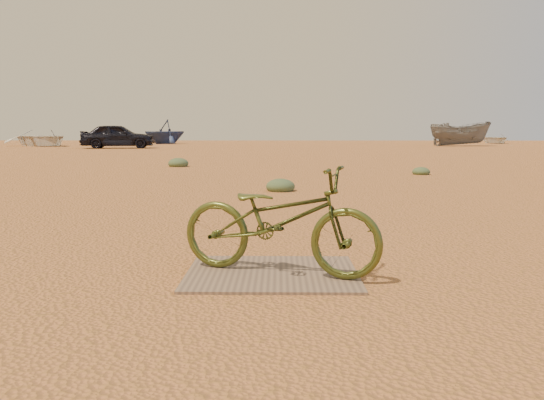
{
  "coord_description": "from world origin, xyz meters",
  "views": [
    {
      "loc": [
        -0.47,
        -4.14,
        1.17
      ],
      "look_at": [
        -0.53,
        0.07,
        0.61
      ],
      "focal_mm": 35.0,
      "sensor_mm": 36.0,
      "label": 1
    }
  ],
  "objects_px": {
    "plywood_board": "(272,273)",
    "boat_near_left": "(42,138)",
    "car": "(118,136)",
    "boat_far_right": "(495,138)",
    "bicycle": "(279,220)",
    "boat_mid_right": "(460,134)",
    "boat_far_left": "(165,132)"
  },
  "relations": [
    {
      "from": "boat_near_left",
      "to": "car",
      "type": "bearing_deg",
      "value": -78.51
    },
    {
      "from": "boat_near_left",
      "to": "plywood_board",
      "type": "bearing_deg",
      "value": -108.27
    },
    {
      "from": "plywood_board",
      "to": "boat_near_left",
      "type": "distance_m",
      "value": 40.49
    },
    {
      "from": "plywood_board",
      "to": "car",
      "type": "height_order",
      "value": "car"
    },
    {
      "from": "boat_near_left",
      "to": "boat_far_left",
      "type": "bearing_deg",
      "value": -2.42
    },
    {
      "from": "plywood_board",
      "to": "boat_near_left",
      "type": "relative_size",
      "value": 0.23
    },
    {
      "from": "boat_far_left",
      "to": "boat_mid_right",
      "type": "height_order",
      "value": "boat_far_left"
    },
    {
      "from": "boat_near_left",
      "to": "boat_far_right",
      "type": "distance_m",
      "value": 39.33
    },
    {
      "from": "bicycle",
      "to": "boat_far_left",
      "type": "xyz_separation_m",
      "value": [
        -10.26,
        43.46,
        0.63
      ]
    },
    {
      "from": "plywood_board",
      "to": "boat_far_right",
      "type": "bearing_deg",
      "value": 66.24
    },
    {
      "from": "boat_far_left",
      "to": "bicycle",
      "type": "bearing_deg",
      "value": -33.34
    },
    {
      "from": "boat_mid_right",
      "to": "boat_near_left",
      "type": "bearing_deg",
      "value": 84.94
    },
    {
      "from": "bicycle",
      "to": "boat_mid_right",
      "type": "height_order",
      "value": "boat_mid_right"
    },
    {
      "from": "boat_mid_right",
      "to": "boat_far_right",
      "type": "height_order",
      "value": "boat_mid_right"
    },
    {
      "from": "bicycle",
      "to": "car",
      "type": "height_order",
      "value": "car"
    },
    {
      "from": "bicycle",
      "to": "boat_mid_right",
      "type": "xyz_separation_m",
      "value": [
        13.89,
        36.97,
        0.48
      ]
    },
    {
      "from": "car",
      "to": "boat_near_left",
      "type": "relative_size",
      "value": 0.79
    },
    {
      "from": "car",
      "to": "boat_mid_right",
      "type": "distance_m",
      "value": 25.35
    },
    {
      "from": "car",
      "to": "bicycle",
      "type": "bearing_deg",
      "value": -170.04
    },
    {
      "from": "plywood_board",
      "to": "boat_mid_right",
      "type": "distance_m",
      "value": 39.5
    },
    {
      "from": "plywood_board",
      "to": "boat_far_left",
      "type": "height_order",
      "value": "boat_far_left"
    },
    {
      "from": "plywood_board",
      "to": "boat_mid_right",
      "type": "relative_size",
      "value": 0.29
    },
    {
      "from": "plywood_board",
      "to": "car",
      "type": "bearing_deg",
      "value": 108.98
    },
    {
      "from": "boat_near_left",
      "to": "boat_mid_right",
      "type": "xyz_separation_m",
      "value": [
        32.05,
        0.73,
        0.32
      ]
    },
    {
      "from": "bicycle",
      "to": "boat_far_right",
      "type": "bearing_deg",
      "value": -5.11
    },
    {
      "from": "plywood_board",
      "to": "bicycle",
      "type": "distance_m",
      "value": 0.45
    },
    {
      "from": "car",
      "to": "boat_mid_right",
      "type": "height_order",
      "value": "boat_mid_right"
    },
    {
      "from": "bicycle",
      "to": "boat_mid_right",
      "type": "distance_m",
      "value": 39.5
    },
    {
      "from": "boat_far_right",
      "to": "boat_mid_right",
      "type": "bearing_deg",
      "value": -113.17
    },
    {
      "from": "bicycle",
      "to": "boat_mid_right",
      "type": "bearing_deg",
      "value": -2.02
    },
    {
      "from": "boat_far_left",
      "to": "boat_far_right",
      "type": "bearing_deg",
      "value": 47.5
    },
    {
      "from": "boat_near_left",
      "to": "boat_far_left",
      "type": "height_order",
      "value": "boat_far_left"
    }
  ]
}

